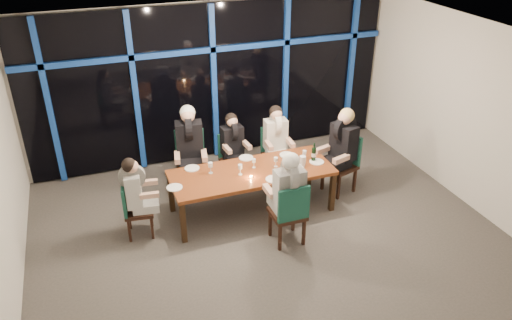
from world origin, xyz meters
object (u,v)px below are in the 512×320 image
object	(u,v)px
dining_table	(252,175)
chair_end_left	(133,207)
chair_far_mid	(232,155)
chair_end_right	(344,160)
diner_end_left	(135,186)
diner_end_right	(342,139)
chair_far_right	(274,150)
diner_near_mid	(288,184)
water_pitcher	(303,161)
diner_far_mid	(233,139)
wine_bottle	(314,154)
diner_far_left	(189,138)
chair_near_mid	(290,211)
diner_far_right	(276,133)
chair_far_left	(191,158)

from	to	relation	value
dining_table	chair_end_left	bearing A→B (deg)	-179.82
chair_far_mid	chair_end_left	distance (m)	2.18
chair_end_right	chair_far_mid	bearing A→B (deg)	-136.22
diner_end_left	diner_end_right	distance (m)	3.47
chair_far_right	chair_far_mid	bearing A→B (deg)	174.19
diner_near_mid	water_pitcher	size ratio (longest dim) A/B	5.59
dining_table	chair_far_right	distance (m)	1.23
diner_near_mid	diner_far_mid	bearing A→B (deg)	-83.81
diner_near_mid	wine_bottle	bearing A→B (deg)	-133.42
diner_end_right	water_pitcher	bearing A→B (deg)	-93.03
chair_far_mid	chair_far_right	bearing A→B (deg)	-14.70
diner_far_left	wine_bottle	bearing A→B (deg)	-17.42
chair_near_mid	diner_end_left	world-z (taller)	diner_end_left
diner_far_left	water_pitcher	distance (m)	1.94
diner_far_left	diner_far_right	bearing A→B (deg)	7.44
dining_table	water_pitcher	xyz separation A→B (m)	(0.83, -0.13, 0.16)
dining_table	chair_far_mid	distance (m)	1.09
chair_end_left	diner_end_left	world-z (taller)	diner_end_left
chair_far_left	diner_end_right	bearing A→B (deg)	-11.40
diner_far_mid	diner_far_right	world-z (taller)	diner_far_right
water_pitcher	diner_far_mid	bearing A→B (deg)	145.98
chair_near_mid	diner_far_right	world-z (taller)	diner_far_right
chair_end_left	wine_bottle	world-z (taller)	wine_bottle
chair_far_mid	water_pitcher	xyz separation A→B (m)	(0.83, -1.20, 0.34)
chair_near_mid	diner_end_right	size ratio (longest dim) A/B	1.01
chair_end_left	diner_far_right	distance (m)	2.83
diner_far_mid	diner_end_left	world-z (taller)	diner_far_mid
chair_far_right	chair_near_mid	world-z (taller)	chair_near_mid
chair_end_right	diner_far_left	xyz separation A→B (m)	(-2.50, 0.86, 0.44)
chair_far_left	chair_far_right	xyz separation A→B (m)	(1.53, -0.10, -0.07)
chair_near_mid	chair_far_right	bearing A→B (deg)	-105.89
chair_far_mid	diner_far_mid	distance (m)	0.37
diner_end_right	water_pitcher	size ratio (longest dim) A/B	5.70
diner_end_right	chair_near_mid	bearing A→B (deg)	-69.08
chair_end_left	water_pitcher	xyz separation A→B (m)	(2.72, -0.12, 0.34)
chair_near_mid	diner_near_mid	bearing A→B (deg)	-90.00
chair_far_mid	chair_near_mid	xyz separation A→B (m)	(0.23, -2.10, 0.07)
diner_far_left	wine_bottle	size ratio (longest dim) A/B	3.27
chair_end_left	chair_far_right	bearing A→B (deg)	-63.05
chair_far_left	diner_end_left	xyz separation A→B (m)	(-1.07, -1.06, 0.26)
diner_near_mid	water_pitcher	distance (m)	1.01
chair_far_mid	diner_end_left	world-z (taller)	diner_end_left
chair_far_mid	diner_far_right	world-z (taller)	diner_far_right
chair_far_right	chair_far_left	bearing A→B (deg)	179.98
chair_end_right	water_pitcher	distance (m)	0.96
diner_near_mid	chair_far_mid	bearing A→B (deg)	-83.86
diner_end_right	diner_end_left	bearing A→B (deg)	-105.28
chair_far_left	diner_near_mid	bearing A→B (deg)	-52.94
dining_table	chair_far_left	distance (m)	1.29
chair_near_mid	diner_far_right	size ratio (longest dim) A/B	1.11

